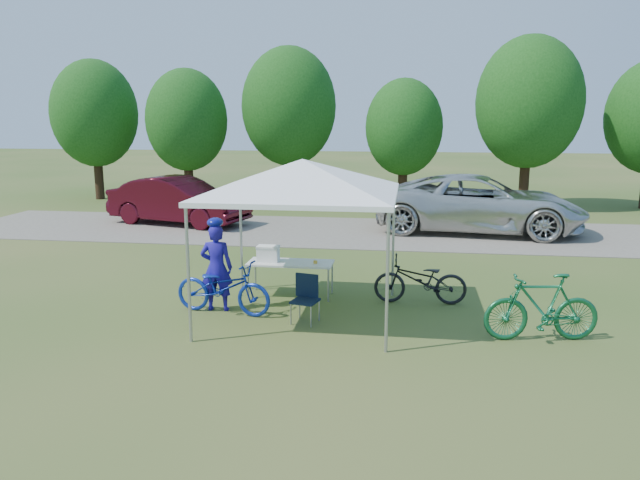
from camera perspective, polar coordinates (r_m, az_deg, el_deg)
The scene contains 14 objects.
ground at distance 10.98m, azimuth -1.55°, elevation -6.94°, with size 100.00×100.00×0.00m, color #2D5119.
gravel_strip at distance 18.67m, azimuth 2.61°, elevation 0.75°, with size 24.00×5.00×0.02m, color gray.
canopy at distance 10.45m, azimuth -1.63°, elevation 7.00°, with size 4.53×4.53×3.00m.
treeline at distance 24.40m, azimuth 3.41°, elevation 11.56°, with size 24.89×4.28×6.30m.
folding_table at distance 12.00m, azimuth -2.71°, elevation -2.22°, with size 1.63×0.68×0.67m.
folding_chair at distance 10.57m, azimuth -1.29°, elevation -4.99°, with size 0.49×0.51×0.80m.
cooler at distance 12.05m, azimuth -4.77°, elevation -1.24°, with size 0.42×0.29×0.30m.
ice_cream_cup at distance 11.86m, azimuth -0.43°, elevation -2.03°, with size 0.07×0.07×0.06m, color gold.
cyclist at distance 11.23m, azimuth -9.43°, elevation -2.50°, with size 0.57×0.37×1.57m, color #1B1296.
bike_blue at distance 11.10m, azimuth -8.85°, elevation -4.32°, with size 0.62×1.79×0.94m, color #122D9D.
bike_green at distance 10.25m, azimuth 19.60°, elevation -5.81°, with size 0.50×1.78×1.07m, color #156138.
bike_dark at distance 11.69m, azimuth 9.16°, elevation -3.65°, with size 0.59×1.70×0.89m, color black.
minivan at distance 19.09m, azimuth 14.36°, elevation 3.25°, with size 2.81×6.09×1.69m, color silver.
sedan at distance 20.40m, azimuth -12.82°, elevation 3.54°, with size 1.58×4.54×1.50m, color #410A15.
Camera 1 is at (1.78, -10.27, 3.45)m, focal length 35.00 mm.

